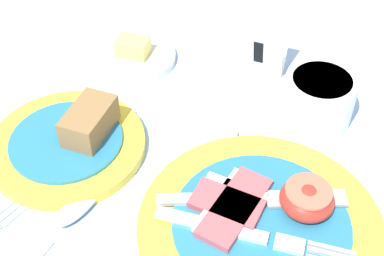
# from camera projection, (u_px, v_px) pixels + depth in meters

# --- Properties ---
(ground_plane) EXTENTS (3.00, 3.00, 0.00)m
(ground_plane) POSITION_uv_depth(u_px,v_px,m) (197.00, 204.00, 0.53)
(ground_plane) COLOR #93B2DB
(breakfast_plate) EXTENTS (0.23, 0.23, 0.04)m
(breakfast_plate) POSITION_uv_depth(u_px,v_px,m) (262.00, 223.00, 0.51)
(breakfast_plate) COLOR yellow
(breakfast_plate) RESTS_ON ground_plane
(bread_plate) EXTENTS (0.17, 0.17, 0.05)m
(bread_plate) POSITION_uv_depth(u_px,v_px,m) (69.00, 143.00, 0.58)
(bread_plate) COLOR yellow
(bread_plate) RESTS_ON ground_plane
(sugar_cup) EXTENTS (0.08, 0.08, 0.06)m
(sugar_cup) POSITION_uv_depth(u_px,v_px,m) (319.00, 98.00, 0.60)
(sugar_cup) COLOR white
(sugar_cup) RESTS_ON ground_plane
(butter_dish) EXTENTS (0.11, 0.11, 0.03)m
(butter_dish) POSITION_uv_depth(u_px,v_px,m) (134.00, 55.00, 0.70)
(butter_dish) COLOR silver
(butter_dish) RESTS_ON ground_plane
(number_card) EXTENTS (0.06, 0.05, 0.07)m
(number_card) POSITION_uv_depth(u_px,v_px,m) (261.00, 48.00, 0.66)
(number_card) COLOR white
(number_card) RESTS_ON ground_plane
(teaspoon_by_saucer) EXTENTS (0.03, 0.19, 0.01)m
(teaspoon_by_saucer) POSITION_uv_depth(u_px,v_px,m) (64.00, 221.00, 0.51)
(teaspoon_by_saucer) COLOR silver
(teaspoon_by_saucer) RESTS_ON ground_plane
(teaspoon_near_cup) EXTENTS (0.05, 0.19, 0.01)m
(teaspoon_near_cup) POSITION_uv_depth(u_px,v_px,m) (231.00, 132.00, 0.60)
(teaspoon_near_cup) COLOR silver
(teaspoon_near_cup) RESTS_ON ground_plane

